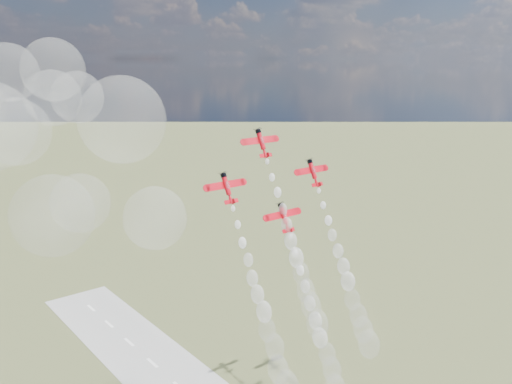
{
  "coord_description": "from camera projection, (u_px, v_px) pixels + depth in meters",
  "views": [
    {
      "loc": [
        -84.51,
        -99.97,
        113.36
      ],
      "look_at": [
        6.81,
        14.75,
        77.22
      ],
      "focal_mm": 38.0,
      "sensor_mm": 36.0,
      "label": 1
    }
  ],
  "objects": [
    {
      "name": "plane_slot",
      "position": [
        284.0,
        217.0,
        152.43
      ],
      "size": [
        12.14,
        6.16,
        8.01
      ],
      "rotation": [
        1.1,
        0.0,
        0.0
      ],
      "color": "red",
      "rests_on": "ground"
    },
    {
      "name": "drifted_smoke_cloud",
      "position": [
        41.0,
        147.0,
        125.15
      ],
      "size": [
        61.69,
        40.19,
        54.24
      ],
      "color": "white",
      "rests_on": "ground"
    },
    {
      "name": "smoke_trail_right",
      "position": [
        358.0,
        312.0,
        157.83
      ],
      "size": [
        5.22,
        24.8,
        44.75
      ],
      "color": "white",
      "rests_on": "plane_right"
    },
    {
      "name": "plane_lead",
      "position": [
        262.0,
        143.0,
        155.37
      ],
      "size": [
        12.14,
        6.16,
        8.01
      ],
      "rotation": [
        1.1,
        0.0,
        0.0
      ],
      "color": "red",
      "rests_on": "ground"
    },
    {
      "name": "plane_left",
      "position": [
        227.0,
        187.0,
        144.23
      ],
      "size": [
        12.14,
        6.16,
        8.01
      ],
      "rotation": [
        1.1,
        0.0,
        0.0
      ],
      "color": "red",
      "rests_on": "ground"
    },
    {
      "name": "plane_right",
      "position": [
        313.0,
        172.0,
        163.56
      ],
      "size": [
        12.14,
        6.16,
        8.01
      ],
      "rotation": [
        1.1,
        0.0,
        0.0
      ],
      "color": "red",
      "rests_on": "ground"
    },
    {
      "name": "smoke_trail_lead",
      "position": [
        306.0,
        288.0,
        149.89
      ],
      "size": [
        5.5,
        24.44,
        45.47
      ],
      "color": "white",
      "rests_on": "plane_lead"
    },
    {
      "name": "smoke_trail_left",
      "position": [
        274.0,
        347.0,
        138.52
      ],
      "size": [
        6.06,
        24.92,
        45.38
      ],
      "color": "white",
      "rests_on": "plane_left"
    },
    {
      "name": "smoke_trail_slot",
      "position": [
        330.0,
        369.0,
        146.54
      ],
      "size": [
        5.63,
        25.21,
        45.02
      ],
      "color": "white",
      "rests_on": "plane_slot"
    }
  ]
}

